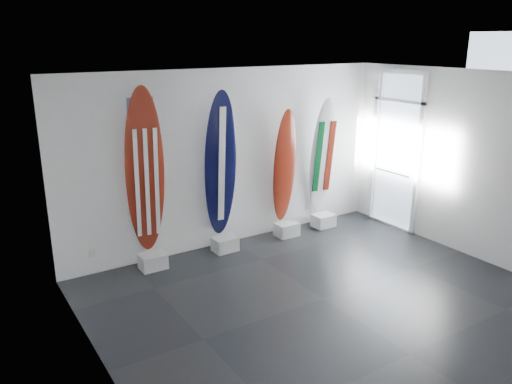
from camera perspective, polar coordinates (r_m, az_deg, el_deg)
floor at (r=7.25m, az=7.52°, el=-11.75°), size 6.00×6.00×0.00m
ceiling at (r=6.39m, az=8.57°, el=12.62°), size 6.00×6.00×0.00m
wall_back at (r=8.64m, az=-2.79°, el=3.79°), size 6.00×0.00×6.00m
wall_front at (r=5.16m, az=26.42°, el=-7.24°), size 6.00×0.00×6.00m
wall_left at (r=5.32m, az=-17.56°, el=-5.49°), size 0.00×5.00×5.00m
wall_right at (r=8.86m, az=22.98°, el=2.78°), size 0.00×5.00×5.00m
display_block_usa at (r=8.15m, az=-11.47°, el=-7.62°), size 0.40×0.30×0.24m
surfboard_usa at (r=7.78m, az=-12.34°, el=2.18°), size 0.63×0.40×2.59m
display_block_navy at (r=8.65m, az=-3.50°, el=-5.84°), size 0.40×0.30×0.24m
surfboard_navy at (r=8.31m, az=-4.00°, el=3.00°), size 0.59×0.36×2.46m
display_block_swiss at (r=9.29m, az=3.46°, el=-4.19°), size 0.40×0.30×0.24m
surfboard_swiss at (r=9.02m, az=3.22°, el=2.86°), size 0.47×0.26×2.07m
display_block_italy at (r=9.80m, az=7.57°, el=-3.18°), size 0.40×0.30×0.24m
surfboard_italy at (r=9.53m, az=7.47°, el=3.93°), size 0.56×0.47×2.22m
wall_outlet at (r=8.11m, az=-17.88°, el=-6.50°), size 0.09×0.02×0.13m
glass_door at (r=9.78m, az=15.42°, el=4.29°), size 0.12×1.16×2.85m
balcony at (r=11.00m, az=19.72°, el=0.28°), size 2.80×2.20×1.20m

